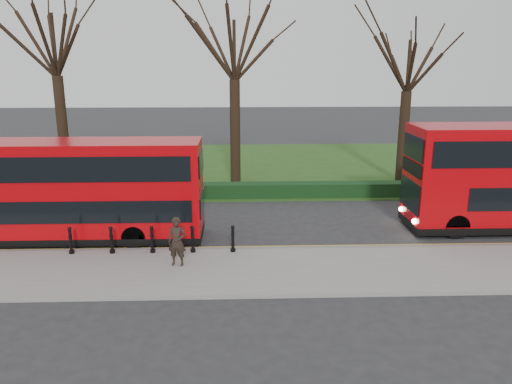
{
  "coord_description": "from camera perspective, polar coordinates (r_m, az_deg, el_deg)",
  "views": [
    {
      "loc": [
        2.24,
        -19.21,
        7.25
      ],
      "look_at": [
        2.91,
        0.5,
        2.0
      ],
      "focal_mm": 35.0,
      "sensor_mm": 36.0,
      "label": 1
    }
  ],
  "objects": [
    {
      "name": "pavement",
      "position": [
        17.87,
        -9.08,
        -8.97
      ],
      "size": [
        60.0,
        4.0,
        0.15
      ],
      "primitive_type": "cube",
      "color": "gray",
      "rests_on": "ground"
    },
    {
      "name": "kerb",
      "position": [
        19.7,
        -8.38,
        -6.62
      ],
      "size": [
        60.0,
        0.25,
        0.16
      ],
      "primitive_type": "cube",
      "color": "slate",
      "rests_on": "ground"
    },
    {
      "name": "yellow_line_inner",
      "position": [
        20.19,
        -8.22,
        -6.28
      ],
      "size": [
        60.0,
        0.1,
        0.01
      ],
      "primitive_type": "cube",
      "color": "yellow",
      "rests_on": "ground"
    },
    {
      "name": "pedestrian",
      "position": [
        17.88,
        -9.01,
        -5.62
      ],
      "size": [
        0.7,
        0.52,
        1.77
      ],
      "primitive_type": "imported",
      "rotation": [
        0.0,
        0.0,
        -0.15
      ],
      "color": "black",
      "rests_on": "pavement"
    },
    {
      "name": "tree_left",
      "position": [
        30.97,
        -22.14,
        16.01
      ],
      "size": [
        7.4,
        7.4,
        11.57
      ],
      "color": "black",
      "rests_on": "ground"
    },
    {
      "name": "grass_verge",
      "position": [
        35.04,
        -5.56,
        2.95
      ],
      "size": [
        60.0,
        18.0,
        0.06
      ],
      "primitive_type": "cube",
      "color": "#284717",
      "rests_on": "ground"
    },
    {
      "name": "tree_right",
      "position": [
        30.8,
        17.08,
        14.21
      ],
      "size": [
        6.36,
        6.36,
        9.94
      ],
      "color": "black",
      "rests_on": "ground"
    },
    {
      "name": "tree_mid",
      "position": [
        29.22,
        -2.51,
        16.59
      ],
      "size": [
        7.14,
        7.14,
        11.16
      ],
      "color": "black",
      "rests_on": "ground"
    },
    {
      "name": "bus_lead",
      "position": [
        21.48,
        -20.15,
        0.04
      ],
      "size": [
        10.37,
        2.38,
        4.12
      ],
      "color": "#B50309",
      "rests_on": "ground"
    },
    {
      "name": "bollard_row",
      "position": [
        19.33,
        -11.78,
        -5.39
      ],
      "size": [
        6.25,
        0.15,
        1.0
      ],
      "color": "black",
      "rests_on": "pavement"
    },
    {
      "name": "yellow_line_outer",
      "position": [
        20.0,
        -8.28,
        -6.49
      ],
      "size": [
        60.0,
        0.1,
        0.01
      ],
      "primitive_type": "cube",
      "color": "yellow",
      "rests_on": "ground"
    },
    {
      "name": "ground",
      "position": [
        20.66,
        -8.08,
        -5.8
      ],
      "size": [
        120.0,
        120.0,
        0.0
      ],
      "primitive_type": "plane",
      "color": "#28282B",
      "rests_on": "ground"
    },
    {
      "name": "hedge",
      "position": [
        26.99,
        -6.63,
        0.11
      ],
      "size": [
        60.0,
        0.9,
        0.8
      ],
      "primitive_type": "cube",
      "color": "black",
      "rests_on": "ground"
    }
  ]
}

